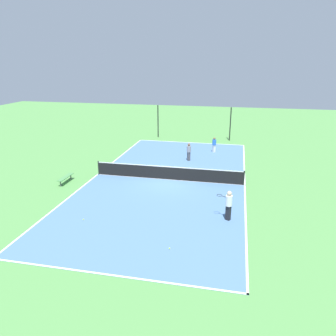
{
  "coord_description": "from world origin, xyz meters",
  "views": [
    {
      "loc": [
        4.68,
        -21.98,
        8.37
      ],
      "look_at": [
        0.0,
        0.0,
        0.9
      ],
      "focal_mm": 35.0,
      "sensor_mm": 36.0,
      "label": 1
    }
  ],
  "objects": [
    {
      "name": "court_surface",
      "position": [
        0.0,
        0.0,
        0.01
      ],
      "size": [
        11.09,
        22.97,
        0.02
      ],
      "color": "#4C729E",
      "rests_on": "ground_plane"
    },
    {
      "name": "fence_post_back_left",
      "position": [
        -3.98,
        13.32,
        1.8
      ],
      "size": [
        0.12,
        0.12,
        3.59
      ],
      "color": "black",
      "rests_on": "ground_plane"
    },
    {
      "name": "bench",
      "position": [
        -7.0,
        -2.12,
        0.39
      ],
      "size": [
        0.36,
        1.76,
        0.45
      ],
      "rotation": [
        0.0,
        0.0,
        1.57
      ],
      "color": "#4C8C4C",
      "rests_on": "ground_plane"
    },
    {
      "name": "tennis_ball_near_net",
      "position": [
        -3.19,
        -7.22,
        0.06
      ],
      "size": [
        0.07,
        0.07,
        0.07
      ],
      "primitive_type": "sphere",
      "color": "#CCE033",
      "rests_on": "court_surface"
    },
    {
      "name": "ground_plane",
      "position": [
        0.0,
        0.0,
        0.0
      ],
      "size": [
        80.0,
        80.0,
        0.0
      ],
      "primitive_type": "plane",
      "color": "#518E47"
    },
    {
      "name": "player_near_blue",
      "position": [
        2.7,
        8.17,
        0.82
      ],
      "size": [
        0.5,
        0.5,
        1.42
      ],
      "rotation": [
        0.0,
        0.0,
        5.3
      ],
      "color": "white",
      "rests_on": "court_surface"
    },
    {
      "name": "tennis_ball_left_sideline",
      "position": [
        -2.9,
        11.18,
        0.06
      ],
      "size": [
        0.07,
        0.07,
        0.07
      ],
      "primitive_type": "sphere",
      "color": "#CCE033",
      "rests_on": "court_surface"
    },
    {
      "name": "fence_post_back_right",
      "position": [
        3.98,
        13.32,
        1.8
      ],
      "size": [
        0.12,
        0.12,
        3.59
      ],
      "color": "black",
      "rests_on": "ground_plane"
    },
    {
      "name": "tennis_ball_far_baseline",
      "position": [
        2.01,
        -9.06,
        0.06
      ],
      "size": [
        0.07,
        0.07,
        0.07
      ],
      "primitive_type": "sphere",
      "color": "#CCE033",
      "rests_on": "court_surface"
    },
    {
      "name": "player_near_white",
      "position": [
        4.52,
        -5.52,
        1.0
      ],
      "size": [
        0.98,
        0.72,
        1.69
      ],
      "rotation": [
        0.0,
        0.0,
        2.67
      ],
      "color": "black",
      "rests_on": "court_surface"
    },
    {
      "name": "tennis_ball_right_alley",
      "position": [
        2.59,
        9.14,
        0.06
      ],
      "size": [
        0.07,
        0.07,
        0.07
      ],
      "primitive_type": "sphere",
      "color": "#CCE033",
      "rests_on": "court_surface"
    },
    {
      "name": "tennis_net",
      "position": [
        0.0,
        0.0,
        0.56
      ],
      "size": [
        10.89,
        0.1,
        1.05
      ],
      "color": "black",
      "rests_on": "court_surface"
    },
    {
      "name": "player_baseline_gray",
      "position": [
        0.77,
        4.99,
        0.89
      ],
      "size": [
        0.5,
        0.5,
        1.54
      ],
      "rotation": [
        0.0,
        0.0,
        2.21
      ],
      "color": "#4C4C51",
      "rests_on": "court_surface"
    }
  ]
}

